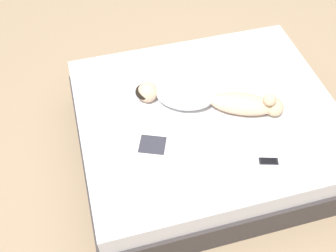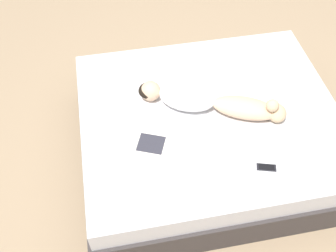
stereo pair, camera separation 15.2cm
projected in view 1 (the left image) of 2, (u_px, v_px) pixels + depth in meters
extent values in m
plane|color=#9E8466|center=(204.00, 148.00, 3.83)|extent=(12.00, 12.00, 0.00)
cube|color=#383333|center=(205.00, 138.00, 3.70)|extent=(1.95, 2.28, 0.35)
cube|color=silver|center=(208.00, 118.00, 3.48)|extent=(1.89, 2.22, 0.22)
ellipsoid|color=#DBB28E|center=(242.00, 104.00, 3.34)|extent=(0.43, 0.60, 0.15)
ellipsoid|color=white|center=(185.00, 96.00, 3.37)|extent=(0.47, 0.57, 0.19)
ellipsoid|color=black|center=(145.00, 91.00, 3.40)|extent=(0.23, 0.23, 0.10)
sphere|color=#DBB28E|center=(148.00, 92.00, 3.41)|extent=(0.18, 0.18, 0.18)
cube|color=silver|center=(147.00, 174.00, 2.98)|extent=(0.37, 0.38, 0.01)
cube|color=silver|center=(152.00, 145.00, 3.15)|extent=(0.37, 0.38, 0.01)
cube|color=#2D2D38|center=(152.00, 145.00, 3.15)|extent=(0.25, 0.26, 0.00)
torus|color=white|center=(334.00, 128.00, 3.22)|extent=(0.05, 0.01, 0.05)
cube|color=black|center=(269.00, 161.00, 3.06)|extent=(0.10, 0.16, 0.01)
cube|color=black|center=(269.00, 161.00, 3.05)|extent=(0.08, 0.13, 0.00)
ellipsoid|color=#D1B289|center=(274.00, 107.00, 3.32)|extent=(0.17, 0.16, 0.15)
sphere|color=#D1B289|center=(270.00, 100.00, 3.23)|extent=(0.11, 0.11, 0.11)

